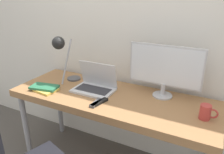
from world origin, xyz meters
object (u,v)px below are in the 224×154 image
at_px(laptop, 95,85).
at_px(monitor, 165,68).
at_px(mug, 206,112).
at_px(book_stack, 45,88).
at_px(desk_lamp, 62,50).

distance_m(laptop, monitor, 0.61).
bearing_deg(mug, laptop, 176.16).
bearing_deg(book_stack, monitor, 20.75).
xyz_separation_m(desk_lamp, book_stack, (-0.07, -0.18, -0.30)).
bearing_deg(monitor, book_stack, -159.25).
xyz_separation_m(monitor, desk_lamp, (-0.87, -0.18, 0.08)).
bearing_deg(monitor, laptop, -164.64).
xyz_separation_m(laptop, mug, (0.90, -0.06, 0.00)).
bearing_deg(desk_lamp, book_stack, -111.36).
bearing_deg(book_stack, mug, 6.30).
height_order(book_stack, mug, mug).
distance_m(monitor, book_stack, 1.02).
xyz_separation_m(laptop, book_stack, (-0.38, -0.20, -0.03)).
bearing_deg(desk_lamp, monitor, 11.55).
distance_m(laptop, mug, 0.90).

